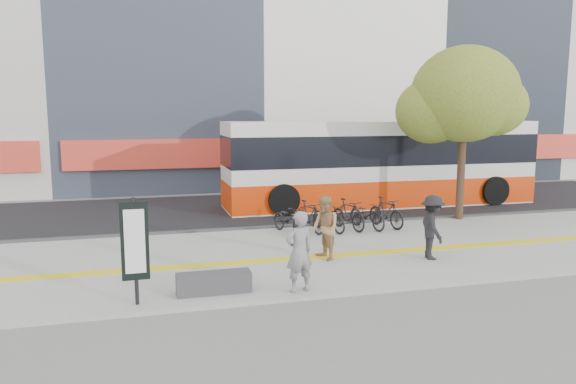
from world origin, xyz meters
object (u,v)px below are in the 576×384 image
object	(u,v)px
street_tree	(462,97)
seated_woman	(299,252)
signboard	(135,243)
bus	(381,166)
pedestrian_dark	(432,227)
pedestrian_tan	(325,228)
bench	(214,283)

from	to	relation	value
street_tree	seated_woman	xyz separation A→B (m)	(-7.98, -6.42, -3.54)
signboard	seated_woman	world-z (taller)	signboard
bus	pedestrian_dark	xyz separation A→B (m)	(-2.43, -8.47, -0.78)
street_tree	pedestrian_tan	size ratio (longest dim) A/B	3.69
bus	street_tree	bearing A→B (deg)	-69.44
signboard	seated_woman	distance (m)	3.42
bus	pedestrian_dark	distance (m)	8.85
street_tree	pedestrian_tan	world-z (taller)	street_tree
bench	street_tree	size ratio (longest dim) A/B	0.25
bus	pedestrian_tan	bearing A→B (deg)	-123.76
pedestrian_tan	pedestrian_dark	world-z (taller)	pedestrian_dark
seated_woman	pedestrian_dark	distance (m)	4.47
bench	signboard	distance (m)	1.94
bench	bus	world-z (taller)	bus
bench	signboard	size ratio (longest dim) A/B	0.73
bench	bus	size ratio (longest dim) A/B	0.12
bench	pedestrian_tan	world-z (taller)	pedestrian_tan
bench	pedestrian_dark	distance (m)	6.12
signboard	bench	bearing A→B (deg)	10.81
pedestrian_tan	signboard	bearing A→B (deg)	-74.82
bench	bus	distance (m)	12.91
bench	seated_woman	world-z (taller)	seated_woman
signboard	bus	world-z (taller)	bus
signboard	pedestrian_tan	world-z (taller)	signboard
bench	pedestrian_dark	size ratio (longest dim) A/B	0.93
seated_woman	signboard	bearing A→B (deg)	-15.03
bus	seated_woman	world-z (taller)	bus
signboard	pedestrian_tan	size ratio (longest dim) A/B	1.29
bus	pedestrian_dark	bearing A→B (deg)	-106.04
signboard	seated_woman	bearing A→B (deg)	-1.59
seated_woman	pedestrian_dark	bearing A→B (deg)	-172.04
pedestrian_tan	pedestrian_dark	distance (m)	2.85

